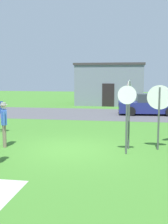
{
  "coord_description": "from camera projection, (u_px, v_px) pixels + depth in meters",
  "views": [
    {
      "loc": [
        2.25,
        -9.95,
        2.73
      ],
      "look_at": [
        0.46,
        1.08,
        1.3
      ],
      "focal_mm": 44.6,
      "sensor_mm": 36.0,
      "label": 1
    }
  ],
  "objects": [
    {
      "name": "stop_sign_far_back",
      "position": [
        159.0,
        105.0,
        10.24
      ],
      "size": [
        0.9,
        0.09,
        2.42
      ],
      "color": "#474C4C",
      "rests_on": "ground"
    },
    {
      "name": "ground_plane",
      "position": [
        67.0,
        150.0,
        10.44
      ],
      "size": [
        80.0,
        80.0,
        0.0
      ],
      "primitive_type": "plane",
      "color": "#3D7528"
    },
    {
      "name": "street_asphalt",
      "position": [
        98.0,
        114.0,
        20.43
      ],
      "size": [
        60.0,
        6.4,
        0.01
      ],
      "primitive_type": "cube",
      "color": "#4C4C51",
      "rests_on": "ground"
    },
    {
      "name": "building_background",
      "position": [
        110.0,
        84.0,
        27.28
      ],
      "size": [
        6.51,
        4.45,
        3.97
      ],
      "color": "slate",
      "rests_on": "ground"
    },
    {
      "name": "stop_sign_low_front",
      "position": [
        127.0,
        109.0,
        9.72
      ],
      "size": [
        0.65,
        0.17,
        2.42
      ],
      "color": "#474C4C",
      "rests_on": "ground"
    },
    {
      "name": "stop_sign_center_cluster",
      "position": [
        129.0,
        103.0,
        10.34
      ],
      "size": [
        0.15,
        0.7,
        2.61
      ],
      "color": "#474C4C",
      "rests_on": "ground"
    },
    {
      "name": "person_near_signs",
      "position": [
        4.0,
        122.0,
        10.77
      ],
      "size": [
        0.36,
        0.52,
        1.74
      ],
      "color": "#7A6B56",
      "rests_on": "ground"
    },
    {
      "name": "parked_car_on_street",
      "position": [
        150.0,
        105.0,
        20.03
      ],
      "size": [
        4.41,
        2.24,
        1.51
      ],
      "color": "navy",
      "rests_on": "ground"
    }
  ]
}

